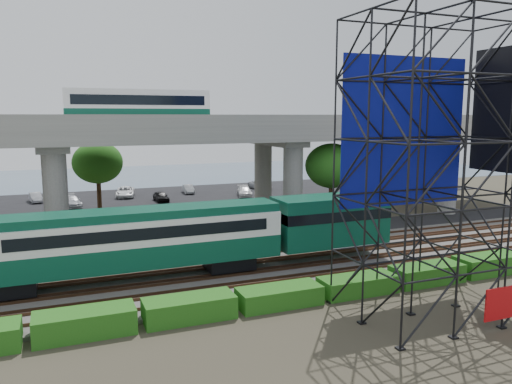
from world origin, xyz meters
name	(u,v)px	position (x,y,z in m)	size (l,w,h in m)	color
ground	(236,283)	(0.00, 0.00, 0.00)	(140.00, 140.00, 0.00)	#474233
ballast_bed	(225,272)	(0.00, 2.00, 0.10)	(90.00, 12.00, 0.20)	slate
service_road	(192,243)	(0.00, 10.50, 0.04)	(90.00, 5.00, 0.08)	black
parking_lot	(144,199)	(0.00, 34.00, 0.04)	(90.00, 18.00, 0.08)	black
harbor_water	(121,178)	(0.00, 56.00, 0.01)	(140.00, 40.00, 0.03)	#465D74
rail_tracks	(225,270)	(0.00, 2.00, 0.28)	(90.00, 9.52, 0.16)	#472D1E
commuter_train	(161,236)	(-4.11, 2.00, 2.88)	(29.30, 3.06, 4.30)	black
overpass	(172,139)	(-0.22, 16.00, 8.21)	(80.00, 12.00, 12.40)	#9E9B93
scaffold_tower	(441,170)	(8.31, -7.98, 7.47)	(9.36, 6.36, 15.00)	black
hedge_strip	(280,295)	(1.01, -4.30, 0.56)	(34.60, 1.80, 1.20)	#195914
trees	(121,170)	(-4.67, 16.17, 5.57)	(40.94, 16.94, 7.69)	#382314
parked_cars	(148,194)	(0.54, 33.58, 0.69)	(37.29, 9.81, 1.30)	white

